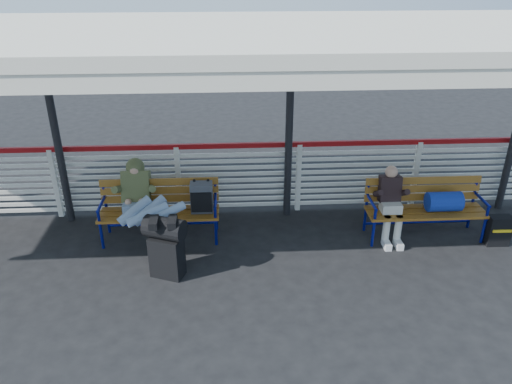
{
  "coord_description": "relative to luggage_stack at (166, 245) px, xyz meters",
  "views": [
    {
      "loc": [
        0.84,
        -5.67,
        4.05
      ],
      "look_at": [
        1.23,
        1.0,
        0.79
      ],
      "focal_mm": 35.0,
      "sensor_mm": 36.0,
      "label": 1
    }
  ],
  "objects": [
    {
      "name": "canopy",
      "position": [
        0.03,
        0.78,
        2.55
      ],
      "size": [
        12.6,
        3.6,
        3.16
      ],
      "color": "silver",
      "rests_on": "ground"
    },
    {
      "name": "companion_person",
      "position": [
        3.3,
        0.82,
        0.11
      ],
      "size": [
        0.32,
        0.66,
        1.15
      ],
      "color": "beige",
      "rests_on": "ground"
    },
    {
      "name": "fence",
      "position": [
        0.03,
        1.82,
        0.17
      ],
      "size": [
        12.08,
        0.08,
        1.24
      ],
      "color": "silver",
      "rests_on": "ground"
    },
    {
      "name": "bench_right",
      "position": [
        3.96,
        0.84,
        0.09
      ],
      "size": [
        1.8,
        0.56,
        0.92
      ],
      "color": "#A0651F",
      "rests_on": "ground"
    },
    {
      "name": "bench_left",
      "position": [
        0.01,
        1.03,
        0.11
      ],
      "size": [
        1.8,
        0.56,
        0.94
      ],
      "color": "#A0651F",
      "rests_on": "ground"
    },
    {
      "name": "suitcase_side",
      "position": [
        4.9,
        0.52,
        -0.25
      ],
      "size": [
        0.34,
        0.21,
        0.47
      ],
      "rotation": [
        0.0,
        0.0,
        -0.02
      ],
      "color": "black",
      "rests_on": "ground"
    },
    {
      "name": "luggage_stack",
      "position": [
        0.0,
        0.0,
        0.0
      ],
      "size": [
        0.61,
        0.48,
        0.9
      ],
      "rotation": [
        0.0,
        0.0,
        -0.38
      ],
      "color": "black",
      "rests_on": "ground"
    },
    {
      "name": "ground",
      "position": [
        0.03,
        -0.08,
        -0.49
      ],
      "size": [
        60.0,
        60.0,
        0.0
      ],
      "primitive_type": "plane",
      "color": "black",
      "rests_on": "ground"
    },
    {
      "name": "traveler_man",
      "position": [
        -0.35,
        0.69,
        0.24
      ],
      "size": [
        0.94,
        1.64,
        0.77
      ],
      "color": "#96A8CB",
      "rests_on": "ground"
    }
  ]
}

